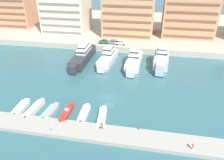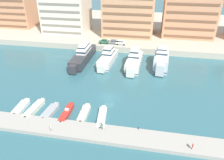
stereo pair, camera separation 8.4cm
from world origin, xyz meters
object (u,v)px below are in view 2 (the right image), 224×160
Objects in this scene: yacht_ivory_mid_left at (134,61)px; car_green_far_left at (104,41)px; yacht_ivory_left at (108,58)px; pedestrian_mid_deck at (51,127)px; motorboat_grey_mid_left at (50,111)px; pedestrian_near_edge at (102,125)px; motorboat_white_center_right at (102,117)px; car_grey_left at (113,42)px; yacht_silver_center_left at (161,60)px; motorboat_cream_center at (84,113)px; yacht_charcoal_far_left at (83,56)px; motorboat_red_center_left at (67,113)px; pedestrian_far_side at (193,145)px; motorboat_white_far_left at (21,107)px; car_white_mid_left at (121,42)px; motorboat_cream_left at (35,108)px.

car_green_far_left is at bearing 132.02° from yacht_ivory_mid_left.
pedestrian_mid_deck is (-4.47, -37.76, -0.29)m from yacht_ivory_left.
pedestrian_near_edge is at bearing -17.39° from motorboat_grey_mid_left.
motorboat_grey_mid_left is 12.82m from motorboat_white_center_right.
yacht_ivory_left reaches higher than pedestrian_near_edge.
yacht_silver_center_left is at bearing -36.41° from car_grey_left.
motorboat_cream_center is 0.85× the size of motorboat_white_center_right.
yacht_silver_center_left reaches higher than yacht_charcoal_far_left.
motorboat_white_center_right is at bearing -1.01° from motorboat_red_center_left.
yacht_ivory_mid_left is 39.25m from pedestrian_far_side.
yacht_silver_center_left is 35.59m from motorboat_cream_center.
car_green_far_left and car_grey_left have the same top height.
pedestrian_far_side reaches higher than pedestrian_mid_deck.
yacht_charcoal_far_left is 27.77m from yacht_silver_center_left.
motorboat_cream_center is 1.73× the size of car_green_far_left.
pedestrian_mid_deck is at bearing -82.85° from yacht_charcoal_far_left.
motorboat_red_center_left is at bearing -93.95° from car_grey_left.
car_green_far_left reaches higher than motorboat_cream_center.
yacht_ivory_mid_left is 2.14× the size of motorboat_red_center_left.
motorboat_grey_mid_left is 4.37× the size of pedestrian_mid_deck.
pedestrian_far_side is at bearing -11.87° from motorboat_grey_mid_left.
pedestrian_near_edge reaches higher than motorboat_cream_center.
pedestrian_near_edge is (1.04, -4.24, 1.37)m from motorboat_white_center_right.
pedestrian_mid_deck is at bearing -179.83° from pedestrian_far_side.
yacht_ivory_mid_left is 10.85× the size of pedestrian_mid_deck.
pedestrian_near_edge reaches higher than motorboat_white_far_left.
yacht_silver_center_left reaches higher than motorboat_white_center_right.
yacht_charcoal_far_left is 5.40× the size of car_white_mid_left.
car_grey_left reaches higher than pedestrian_far_side.
pedestrian_near_edge is (-3.44, -34.06, -0.34)m from yacht_ivory_mid_left.
yacht_charcoal_far_left is at bearing 131.25° from pedestrian_far_side.
car_grey_left is 3.21m from car_white_mid_left.
motorboat_cream_center is (9.74, -30.68, -1.65)m from yacht_charcoal_far_left.
yacht_charcoal_far_left is 32.23m from motorboat_cream_center.
motorboat_cream_center is at bearing 162.77° from pedestrian_far_side.
motorboat_cream_left is at bearing 178.94° from motorboat_white_center_right.
yacht_charcoal_far_left is 31.24m from motorboat_cream_left.
car_green_far_left is at bearing 70.47° from yacht_charcoal_far_left.
yacht_ivory_mid_left is at bearing -170.60° from yacht_silver_center_left.
motorboat_cream_center is 44.80m from car_grey_left.
yacht_ivory_mid_left is 36.54m from motorboat_cream_left.
pedestrian_near_edge is at bearing -66.82° from yacht_charcoal_far_left.
pedestrian_near_edge is (3.40, -49.31, -1.42)m from car_white_mid_left.
motorboat_white_far_left is 1.65× the size of car_white_mid_left.
motorboat_white_center_right is at bearing -9.01° from motorboat_cream_center.
yacht_ivory_left is 35.81m from pedestrian_near_edge.
car_grey_left is (-1.07, 44.70, 2.77)m from motorboat_cream_center.
motorboat_cream_left is at bearing -178.20° from motorboat_cream_center.
yacht_ivory_left reaches higher than motorboat_cream_center.
car_grey_left is at bearing 97.56° from pedestrian_near_edge.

